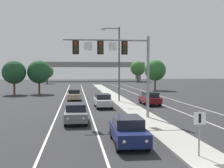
{
  "coord_description": "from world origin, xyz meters",
  "views": [
    {
      "loc": [
        -6.13,
        -9.64,
        4.31
      ],
      "look_at": [
        -3.2,
        13.31,
        3.2
      ],
      "focal_mm": 45.26,
      "sensor_mm": 36.0,
      "label": 1
    }
  ],
  "objects_px": {
    "median_sign_post": "(199,127)",
    "tree_far_left_c": "(47,72)",
    "car_oncoming_silver": "(103,101)",
    "tree_far_left_a": "(39,72)",
    "tree_far_right_c": "(138,68)",
    "car_receding_darkred": "(150,98)",
    "overhead_signal_mast": "(119,57)",
    "tree_far_left_b": "(14,72)",
    "car_oncoming_grey": "(76,113)",
    "street_lamp_median": "(118,60)",
    "car_oncoming_tan": "(74,95)",
    "tree_far_right_a": "(155,70)",
    "car_oncoming_navy": "(128,130)"
  },
  "relations": [
    {
      "from": "median_sign_post",
      "to": "car_oncoming_tan",
      "type": "distance_m",
      "value": 28.49
    },
    {
      "from": "median_sign_post",
      "to": "tree_far_left_a",
      "type": "distance_m",
      "value": 42.32
    },
    {
      "from": "car_receding_darkred",
      "to": "tree_far_left_b",
      "type": "bearing_deg",
      "value": 137.99
    },
    {
      "from": "street_lamp_median",
      "to": "tree_far_left_b",
      "type": "bearing_deg",
      "value": 138.84
    },
    {
      "from": "tree_far_left_a",
      "to": "tree_far_right_c",
      "type": "relative_size",
      "value": 0.78
    },
    {
      "from": "median_sign_post",
      "to": "car_oncoming_silver",
      "type": "bearing_deg",
      "value": 98.25
    },
    {
      "from": "median_sign_post",
      "to": "car_oncoming_tan",
      "type": "height_order",
      "value": "median_sign_post"
    },
    {
      "from": "car_oncoming_grey",
      "to": "tree_far_left_b",
      "type": "xyz_separation_m",
      "value": [
        -11.01,
        29.08,
        3.16
      ]
    },
    {
      "from": "street_lamp_median",
      "to": "car_oncoming_silver",
      "type": "distance_m",
      "value": 7.74
    },
    {
      "from": "tree_far_left_b",
      "to": "tree_far_right_c",
      "type": "bearing_deg",
      "value": 56.18
    },
    {
      "from": "street_lamp_median",
      "to": "car_oncoming_grey",
      "type": "bearing_deg",
      "value": -111.04
    },
    {
      "from": "street_lamp_median",
      "to": "overhead_signal_mast",
      "type": "bearing_deg",
      "value": -98.0
    },
    {
      "from": "street_lamp_median",
      "to": "car_receding_darkred",
      "type": "height_order",
      "value": "street_lamp_median"
    },
    {
      "from": "tree_far_right_c",
      "to": "street_lamp_median",
      "type": "bearing_deg",
      "value": -104.85
    },
    {
      "from": "median_sign_post",
      "to": "car_oncoming_grey",
      "type": "distance_m",
      "value": 12.0
    },
    {
      "from": "car_oncoming_tan",
      "to": "tree_far_right_c",
      "type": "xyz_separation_m",
      "value": [
        23.16,
        62.27,
        4.35
      ]
    },
    {
      "from": "car_receding_darkred",
      "to": "car_oncoming_tan",
      "type": "bearing_deg",
      "value": 145.57
    },
    {
      "from": "overhead_signal_mast",
      "to": "tree_far_left_b",
      "type": "xyz_separation_m",
      "value": [
        -14.72,
        27.96,
        -1.52
      ]
    },
    {
      "from": "car_oncoming_silver",
      "to": "tree_far_right_c",
      "type": "distance_m",
      "value": 73.33
    },
    {
      "from": "tree_far_left_b",
      "to": "car_oncoming_grey",
      "type": "bearing_deg",
      "value": -69.27
    },
    {
      "from": "median_sign_post",
      "to": "tree_far_left_c",
      "type": "bearing_deg",
      "value": 100.63
    },
    {
      "from": "median_sign_post",
      "to": "car_receding_darkred",
      "type": "height_order",
      "value": "median_sign_post"
    },
    {
      "from": "street_lamp_median",
      "to": "car_oncoming_navy",
      "type": "distance_m",
      "value": 22.49
    },
    {
      "from": "street_lamp_median",
      "to": "car_oncoming_silver",
      "type": "bearing_deg",
      "value": -114.92
    },
    {
      "from": "median_sign_post",
      "to": "tree_far_right_c",
      "type": "bearing_deg",
      "value": 79.35
    },
    {
      "from": "tree_far_left_a",
      "to": "tree_far_right_c",
      "type": "xyz_separation_m",
      "value": [
        29.6,
        49.76,
        1.13
      ]
    },
    {
      "from": "median_sign_post",
      "to": "car_oncoming_silver",
      "type": "relative_size",
      "value": 0.49
    },
    {
      "from": "tree_far_left_c",
      "to": "tree_far_right_a",
      "type": "distance_m",
      "value": 43.53
    },
    {
      "from": "tree_far_right_c",
      "to": "median_sign_post",
      "type": "bearing_deg",
      "value": -100.65
    },
    {
      "from": "tree_far_left_c",
      "to": "tree_far_left_b",
      "type": "height_order",
      "value": "tree_far_left_b"
    },
    {
      "from": "car_oncoming_grey",
      "to": "tree_far_right_a",
      "type": "height_order",
      "value": "tree_far_right_a"
    },
    {
      "from": "median_sign_post",
      "to": "car_receding_darkred",
      "type": "relative_size",
      "value": 0.49
    },
    {
      "from": "car_oncoming_silver",
      "to": "tree_far_left_a",
      "type": "relative_size",
      "value": 0.73
    },
    {
      "from": "car_oncoming_grey",
      "to": "tree_far_right_c",
      "type": "relative_size",
      "value": 0.57
    },
    {
      "from": "street_lamp_median",
      "to": "tree_far_left_b",
      "type": "relative_size",
      "value": 1.64
    },
    {
      "from": "tree_far_left_c",
      "to": "median_sign_post",
      "type": "bearing_deg",
      "value": -79.37
    },
    {
      "from": "tree_far_right_a",
      "to": "tree_far_left_c",
      "type": "bearing_deg",
      "value": 127.56
    },
    {
      "from": "tree_far_left_b",
      "to": "tree_far_left_a",
      "type": "height_order",
      "value": "tree_far_left_a"
    },
    {
      "from": "car_receding_darkred",
      "to": "tree_far_right_a",
      "type": "relative_size",
      "value": 0.68
    },
    {
      "from": "tree_far_left_c",
      "to": "car_oncoming_silver",
      "type": "bearing_deg",
      "value": -78.63
    },
    {
      "from": "car_oncoming_navy",
      "to": "tree_far_left_c",
      "type": "relative_size",
      "value": 0.75
    },
    {
      "from": "car_oncoming_navy",
      "to": "car_oncoming_tan",
      "type": "bearing_deg",
      "value": 97.67
    },
    {
      "from": "tree_far_right_a",
      "to": "tree_far_right_c",
      "type": "xyz_separation_m",
      "value": [
        5.69,
        43.07,
        0.81
      ]
    },
    {
      "from": "car_oncoming_grey",
      "to": "car_receding_darkred",
      "type": "distance_m",
      "value": 14.25
    },
    {
      "from": "car_oncoming_grey",
      "to": "tree_far_left_a",
      "type": "relative_size",
      "value": 0.73
    },
    {
      "from": "median_sign_post",
      "to": "tree_far_left_c",
      "type": "xyz_separation_m",
      "value": [
        -15.29,
        81.5,
        2.32
      ]
    },
    {
      "from": "car_oncoming_grey",
      "to": "car_receding_darkred",
      "type": "bearing_deg",
      "value": 49.97
    },
    {
      "from": "car_receding_darkred",
      "to": "tree_far_right_c",
      "type": "relative_size",
      "value": 0.57
    },
    {
      "from": "overhead_signal_mast",
      "to": "median_sign_post",
      "type": "xyz_separation_m",
      "value": [
        2.22,
        -11.52,
        -3.92
      ]
    },
    {
      "from": "street_lamp_median",
      "to": "car_oncoming_navy",
      "type": "relative_size",
      "value": 2.22
    }
  ]
}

